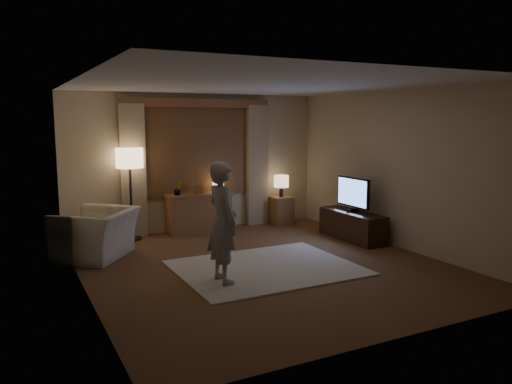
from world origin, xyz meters
TOP-DOWN VIEW (x-y plane):
  - room at (0.00, 0.50)m, footprint 5.04×5.54m
  - rug at (-0.04, -0.12)m, footprint 2.50×2.00m
  - sideboard at (-0.07, 2.50)m, footprint 1.20×0.40m
  - picture_frame at (-0.07, 2.50)m, footprint 0.16×0.02m
  - plant at (-0.47, 2.50)m, footprint 0.17×0.13m
  - table_lamp_sideboard at (0.33, 2.50)m, footprint 0.22×0.22m
  - floor_lamp at (-1.34, 2.50)m, footprint 0.47×0.47m
  - armchair at (-2.10, 1.56)m, footprint 1.50×1.52m
  - side_table at (1.69, 2.45)m, footprint 0.40×0.40m
  - table_lamp_side at (1.69, 2.45)m, footprint 0.30×0.30m
  - tv_stand at (2.15, 0.72)m, footprint 0.45×1.40m
  - tv at (2.15, 0.72)m, footprint 0.21×0.84m
  - person at (-0.84, -0.42)m, footprint 0.40×0.59m

SIDE VIEW (x-z plane):
  - rug at x=-0.04m, z-range 0.00..0.02m
  - tv_stand at x=2.15m, z-range 0.00..0.50m
  - side_table at x=1.69m, z-range 0.00..0.56m
  - sideboard at x=-0.07m, z-range 0.00..0.70m
  - armchair at x=-2.10m, z-range 0.00..0.75m
  - picture_frame at x=-0.07m, z-range 0.70..0.90m
  - person at x=-0.84m, z-range 0.02..1.60m
  - tv at x=2.15m, z-range 0.53..1.14m
  - plant at x=-0.47m, z-range 0.70..1.00m
  - table_lamp_side at x=1.69m, z-range 0.65..1.09m
  - table_lamp_sideboard at x=0.33m, z-range 0.75..1.05m
  - room at x=0.00m, z-range 0.01..2.65m
  - floor_lamp at x=-1.34m, z-range 0.55..2.18m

